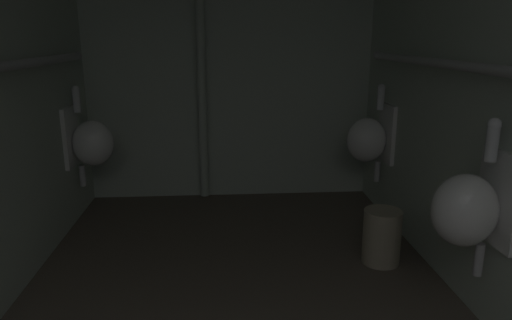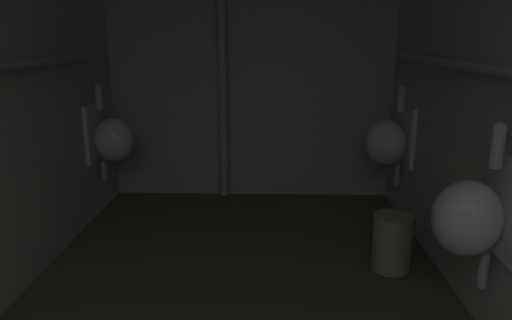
% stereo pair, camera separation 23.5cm
% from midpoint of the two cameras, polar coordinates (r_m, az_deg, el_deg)
% --- Properties ---
extents(wall_back, '(2.51, 0.06, 2.45)m').
position_cam_midpoint_polar(wall_back, '(4.03, -4.97, 12.67)').
color(wall_back, '#B5C3B2').
rests_on(wall_back, ground).
extents(urinal_left_mid, '(0.32, 0.30, 0.76)m').
position_cam_midpoint_polar(urinal_left_mid, '(3.73, -21.16, 2.06)').
color(urinal_left_mid, white).
extents(urinal_right_mid, '(0.32, 0.30, 0.76)m').
position_cam_midpoint_polar(urinal_right_mid, '(2.31, 21.78, -5.44)').
color(urinal_right_mid, white).
extents(urinal_right_far, '(0.32, 0.30, 0.76)m').
position_cam_midpoint_polar(urinal_right_far, '(3.66, 11.77, 2.54)').
color(urinal_right_far, white).
extents(supply_pipe_right, '(0.06, 3.47, 0.06)m').
position_cam_midpoint_polar(supply_pipe_right, '(2.23, 25.41, 9.58)').
color(supply_pipe_right, '#B2B2B2').
extents(standpipe_back_wall, '(0.07, 0.07, 2.40)m').
position_cam_midpoint_polar(standpipe_back_wall, '(3.93, -8.45, 12.51)').
color(standpipe_back_wall, '#B5C3B2').
rests_on(standpipe_back_wall, ground).
extents(waste_bin, '(0.23, 0.23, 0.34)m').
position_cam_midpoint_polar(waste_bin, '(3.02, 12.80, -9.07)').
color(waste_bin, '#9E937A').
rests_on(waste_bin, ground).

